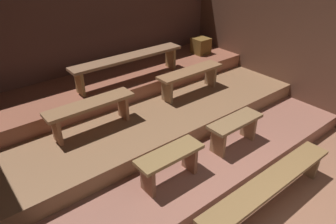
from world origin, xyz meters
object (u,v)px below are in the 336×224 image
bench_middle_left (91,109)px  bench_middle_right (190,75)px  bench_floor_center (269,186)px  bench_lower_right (235,127)px  bench_upper_center (129,60)px  wooden_crate_upper (201,46)px  bench_lower_left (170,160)px

bench_middle_left → bench_middle_right: bearing=0.0°
bench_floor_center → bench_middle_right: bearing=71.1°
bench_lower_right → bench_middle_right: (0.34, 1.29, 0.26)m
bench_upper_center → wooden_crate_upper: size_ratio=6.36×
bench_middle_left → bench_upper_center: bearing=32.2°
bench_upper_center → bench_floor_center: bearing=-89.4°
wooden_crate_upper → bench_middle_left: bearing=-163.1°
bench_upper_center → wooden_crate_upper: bench_upper_center is taller
bench_floor_center → bench_lower_right: 1.00m
bench_floor_center → bench_upper_center: bench_upper_center is taller
bench_floor_center → bench_upper_center: bearing=90.6°
bench_floor_center → bench_lower_right: (0.41, 0.89, 0.20)m
bench_middle_right → bench_middle_left: bearing=180.0°
bench_middle_right → bench_upper_center: 1.06m
bench_lower_left → bench_middle_left: 1.36m
bench_middle_left → wooden_crate_upper: (2.96, 0.90, 0.07)m
bench_floor_center → wooden_crate_upper: 3.64m
bench_middle_left → bench_upper_center: bench_upper_center is taller
bench_upper_center → bench_lower_right: bearing=-77.3°
bench_lower_left → bench_middle_left: bearing=104.6°
bench_floor_center → bench_middle_left: bearing=116.7°
bench_lower_left → wooden_crate_upper: 3.44m
bench_lower_right → bench_middle_left: bearing=139.4°
wooden_crate_upper → bench_upper_center: bearing=-173.1°
bench_lower_left → bench_lower_right: bearing=0.0°
bench_lower_right → wooden_crate_upper: 2.65m
bench_lower_left → wooden_crate_upper: size_ratio=2.67×
bench_lower_left → bench_upper_center: bench_upper_center is taller
bench_middle_right → bench_upper_center: bearing=139.3°
bench_floor_center → bench_middle_left: size_ratio=1.70×
wooden_crate_upper → bench_lower_right: bearing=-123.6°
bench_middle_left → bench_lower_left: bearing=-75.4°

